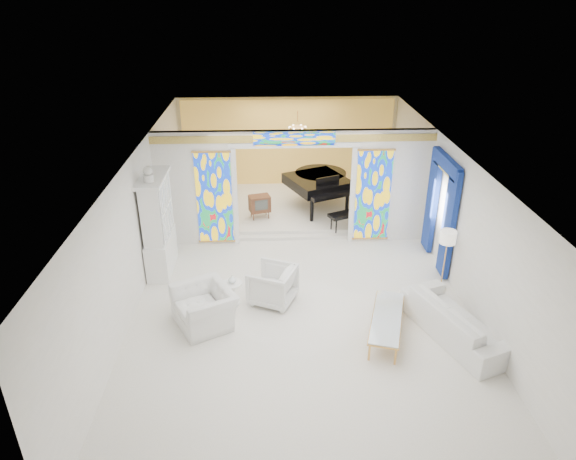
{
  "coord_description": "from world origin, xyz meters",
  "views": [
    {
      "loc": [
        -0.65,
        -10.24,
        6.26
      ],
      "look_at": [
        -0.22,
        0.2,
        1.18
      ],
      "focal_mm": 32.0,
      "sensor_mm": 36.0,
      "label": 1
    }
  ],
  "objects_px": {
    "china_cabinet": "(158,225)",
    "armchair_right": "(272,285)",
    "armchair_left": "(204,307)",
    "coffee_table": "(387,318)",
    "sofa": "(457,320)",
    "grand_piano": "(320,181)",
    "tv_console": "(260,204)"
  },
  "relations": [
    {
      "from": "armchair_left",
      "to": "coffee_table",
      "type": "bearing_deg",
      "value": 53.69
    },
    {
      "from": "armchair_right",
      "to": "sofa",
      "type": "relative_size",
      "value": 0.37
    },
    {
      "from": "tv_console",
      "to": "grand_piano",
      "type": "bearing_deg",
      "value": 7.98
    },
    {
      "from": "grand_piano",
      "to": "china_cabinet",
      "type": "bearing_deg",
      "value": -165.2
    },
    {
      "from": "coffee_table",
      "to": "grand_piano",
      "type": "height_order",
      "value": "grand_piano"
    },
    {
      "from": "china_cabinet",
      "to": "sofa",
      "type": "distance_m",
      "value": 6.83
    },
    {
      "from": "armchair_left",
      "to": "tv_console",
      "type": "distance_m",
      "value": 4.86
    },
    {
      "from": "coffee_table",
      "to": "grand_piano",
      "type": "relative_size",
      "value": 0.59
    },
    {
      "from": "coffee_table",
      "to": "grand_piano",
      "type": "distance_m",
      "value": 6.09
    },
    {
      "from": "china_cabinet",
      "to": "grand_piano",
      "type": "xyz_separation_m",
      "value": [
        4.08,
        3.29,
        -0.2
      ]
    },
    {
      "from": "sofa",
      "to": "grand_piano",
      "type": "height_order",
      "value": "grand_piano"
    },
    {
      "from": "armchair_right",
      "to": "tv_console",
      "type": "height_order",
      "value": "tv_console"
    },
    {
      "from": "china_cabinet",
      "to": "sofa",
      "type": "xyz_separation_m",
      "value": [
        6.17,
        -2.82,
        -0.81
      ]
    },
    {
      "from": "armchair_right",
      "to": "sofa",
      "type": "bearing_deg",
      "value": 92.55
    },
    {
      "from": "coffee_table",
      "to": "tv_console",
      "type": "distance_m",
      "value": 5.82
    },
    {
      "from": "sofa",
      "to": "coffee_table",
      "type": "height_order",
      "value": "sofa"
    },
    {
      "from": "coffee_table",
      "to": "grand_piano",
      "type": "xyz_separation_m",
      "value": [
        -0.74,
        6.02,
        0.59
      ]
    },
    {
      "from": "sofa",
      "to": "tv_console",
      "type": "xyz_separation_m",
      "value": [
        -3.86,
        5.34,
        0.25
      ]
    },
    {
      "from": "armchair_right",
      "to": "grand_piano",
      "type": "xyz_separation_m",
      "value": [
        1.47,
        4.77,
        0.56
      ]
    },
    {
      "from": "armchair_right",
      "to": "grand_piano",
      "type": "bearing_deg",
      "value": -173.8
    },
    {
      "from": "china_cabinet",
      "to": "armchair_right",
      "type": "height_order",
      "value": "china_cabinet"
    },
    {
      "from": "china_cabinet",
      "to": "armchair_right",
      "type": "relative_size",
      "value": 3.01
    },
    {
      "from": "grand_piano",
      "to": "tv_console",
      "type": "xyz_separation_m",
      "value": [
        -1.77,
        -0.78,
        -0.36
      ]
    },
    {
      "from": "armchair_right",
      "to": "tv_console",
      "type": "bearing_deg",
      "value": -152.31
    },
    {
      "from": "sofa",
      "to": "coffee_table",
      "type": "bearing_deg",
      "value": 64.97
    },
    {
      "from": "china_cabinet",
      "to": "coffee_table",
      "type": "bearing_deg",
      "value": -29.47
    },
    {
      "from": "armchair_left",
      "to": "tv_console",
      "type": "height_order",
      "value": "tv_console"
    },
    {
      "from": "armchair_left",
      "to": "coffee_table",
      "type": "distance_m",
      "value": 3.61
    },
    {
      "from": "armchair_left",
      "to": "grand_piano",
      "type": "bearing_deg",
      "value": 124.46
    },
    {
      "from": "armchair_left",
      "to": "armchair_right",
      "type": "height_order",
      "value": "armchair_right"
    },
    {
      "from": "china_cabinet",
      "to": "armchair_right",
      "type": "bearing_deg",
      "value": -29.46
    },
    {
      "from": "china_cabinet",
      "to": "armchair_left",
      "type": "xyz_separation_m",
      "value": [
        1.24,
        -2.22,
        -0.78
      ]
    }
  ]
}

